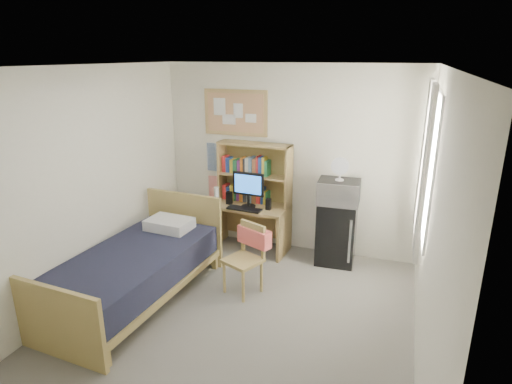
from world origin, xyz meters
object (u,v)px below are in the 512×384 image
(bulletin_board, at_px, (236,113))
(speaker_right, at_px, (268,204))
(desk, at_px, (250,227))
(mini_fridge, at_px, (336,232))
(microwave, at_px, (339,192))
(desk_chair, at_px, (243,260))
(desk_fan, at_px, (340,170))
(monitor, at_px, (248,190))
(speaker_left, at_px, (229,198))
(bed, at_px, (134,276))

(bulletin_board, xyz_separation_m, speaker_right, (0.61, -0.36, -1.17))
(bulletin_board, relative_size, speaker_right, 6.02)
(desk, distance_m, speaker_right, 0.51)
(mini_fridge, distance_m, microwave, 0.58)
(desk_chair, height_order, desk_fan, desk_fan)
(desk_chair, distance_m, monitor, 1.24)
(mini_fridge, xyz_separation_m, speaker_left, (-1.53, -0.07, 0.34))
(desk_chair, xyz_separation_m, speaker_right, (-0.03, 1.06, 0.33))
(speaker_left, bearing_deg, monitor, -0.00)
(desk, distance_m, bed, 1.88)
(monitor, bearing_deg, speaker_right, 0.00)
(bulletin_board, relative_size, speaker_left, 5.28)
(mini_fridge, distance_m, speaker_right, 0.99)
(speaker_right, xyz_separation_m, desk_fan, (0.93, 0.09, 0.54))
(speaker_left, relative_size, desk_fan, 0.64)
(monitor, distance_m, microwave, 1.23)
(bed, bearing_deg, desk_chair, 30.49)
(desk, relative_size, speaker_right, 6.87)
(desk, height_order, microwave, microwave)
(bulletin_board, xyz_separation_m, desk_chair, (0.65, -1.43, -1.50))
(desk_chair, relative_size, speaker_left, 4.71)
(bulletin_board, distance_m, monitor, 1.11)
(speaker_right, height_order, desk_fan, desk_fan)
(speaker_left, bearing_deg, mini_fridge, 6.42)
(mini_fridge, bearing_deg, microwave, -90.00)
(bed, relative_size, monitor, 4.43)
(desk, xyz_separation_m, speaker_right, (0.30, -0.08, 0.41))
(desk, relative_size, monitor, 2.23)
(desk_chair, relative_size, bed, 0.39)
(mini_fridge, height_order, microwave, microwave)
(monitor, bearing_deg, desk, 90.00)
(speaker_right, bearing_deg, microwave, 9.31)
(speaker_left, xyz_separation_m, speaker_right, (0.60, -0.04, -0.01))
(desk_fan, bearing_deg, monitor, -179.48)
(bulletin_board, xyz_separation_m, microwave, (1.54, -0.27, -0.92))
(mini_fridge, distance_m, monitor, 1.32)
(desk, height_order, speaker_right, speaker_right)
(bulletin_board, height_order, desk, bulletin_board)
(mini_fridge, height_order, desk_fan, desk_fan)
(mini_fridge, distance_m, bed, 2.66)
(bulletin_board, xyz_separation_m, speaker_left, (0.02, -0.32, -1.16))
(desk_chair, relative_size, microwave, 1.58)
(bulletin_board, bearing_deg, microwave, -10.04)
(mini_fridge, relative_size, speaker_left, 4.76)
(microwave, distance_m, desk_fan, 0.29)
(monitor, bearing_deg, microwave, 7.05)
(desk_chair, distance_m, speaker_left, 1.32)
(bulletin_board, xyz_separation_m, desk_fan, (1.54, -0.27, -0.63))
(bed, height_order, microwave, microwave)
(bulletin_board, distance_m, desk_fan, 1.69)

